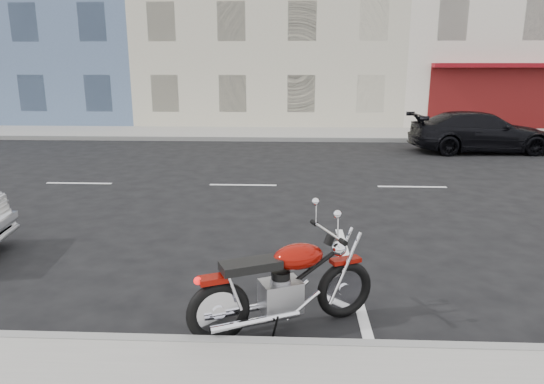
{
  "coord_description": "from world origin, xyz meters",
  "views": [
    {
      "loc": [
        -0.8,
        -11.21,
        2.75
      ],
      "look_at": [
        -1.14,
        -3.71,
        0.8
      ],
      "focal_mm": 32.0,
      "sensor_mm": 36.0,
      "label": 1
    }
  ],
  "objects": [
    {
      "name": "motorcycle",
      "position": [
        -0.19,
        -6.2,
        0.48
      ],
      "size": [
        1.98,
        1.03,
        1.06
      ],
      "rotation": [
        0.0,
        0.0,
        0.41
      ],
      "color": "black",
      "rests_on": "ground"
    },
    {
      "name": "car_far",
      "position": [
        5.33,
        4.99,
        0.66
      ],
      "size": [
        4.66,
        2.1,
        1.32
      ],
      "primitive_type": "imported",
      "rotation": [
        0.0,
        0.0,
        1.63
      ],
      "color": "black",
      "rests_on": "ground"
    },
    {
      "name": "curb_far",
      "position": [
        -5.0,
        7.0,
        0.08
      ],
      "size": [
        80.0,
        0.12,
        0.16
      ],
      "primitive_type": "cube",
      "color": "gray",
      "rests_on": "ground"
    },
    {
      "name": "bldg_cream",
      "position": [
        -2.0,
        16.3,
        5.75
      ],
      "size": [
        12.0,
        12.0,
        11.5
      ],
      "primitive_type": "cube",
      "color": "beige",
      "rests_on": "ground"
    },
    {
      "name": "ground",
      "position": [
        0.0,
        0.0,
        0.0
      ],
      "size": [
        120.0,
        120.0,
        0.0
      ],
      "primitive_type": "plane",
      "color": "black",
      "rests_on": "ground"
    },
    {
      "name": "sidewalk_far",
      "position": [
        -5.0,
        8.7,
        0.07
      ],
      "size": [
        80.0,
        3.4,
        0.15
      ],
      "primitive_type": "cube",
      "color": "gray",
      "rests_on": "ground"
    }
  ]
}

